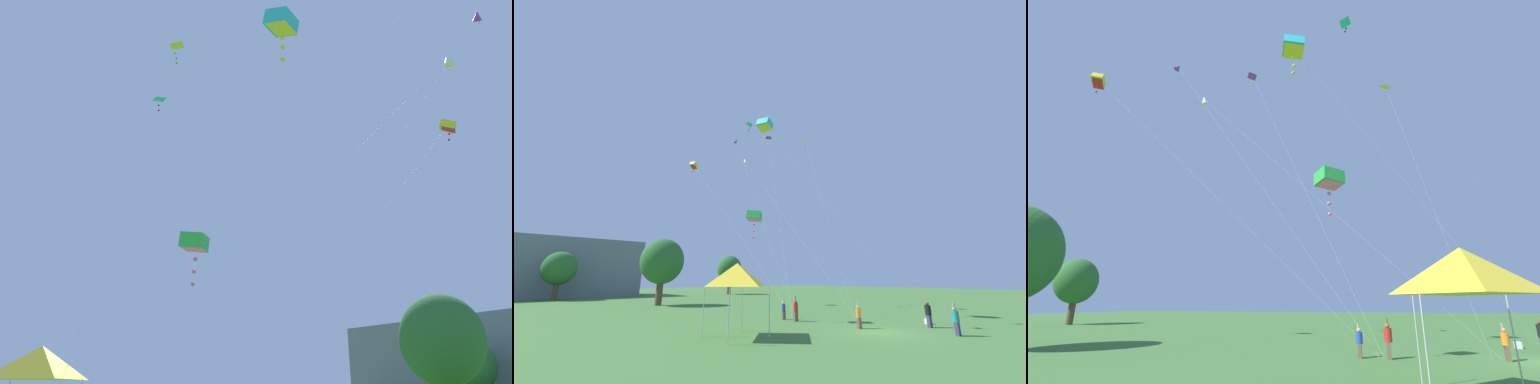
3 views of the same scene
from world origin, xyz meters
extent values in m
cube|color=slate|center=(-17.08, 62.41, 5.65)|extent=(36.06, 13.56, 11.30)
ellipsoid|color=#2D662D|center=(-4.05, 30.44, 5.90)|extent=(6.00, 5.40, 6.30)
ellipsoid|color=#2D662D|center=(-14.10, 51.55, 5.27)|extent=(5.36, 4.82, 5.63)
pyramid|color=yellow|center=(-8.44, 4.91, 3.71)|extent=(3.32, 3.32, 1.45)
cylinder|color=silver|center=(2.43, 12.08, 10.48)|extent=(3.19, 20.29, 20.97)
cone|color=white|center=(4.01, 22.22, 20.96)|extent=(0.87, 0.79, 0.86)
sphere|color=yellow|center=(3.97, 22.21, 20.56)|extent=(0.10, 0.10, 0.10)
sphere|color=yellow|center=(3.99, 22.28, 20.29)|extent=(0.10, 0.10, 0.10)
sphere|color=yellow|center=(4.06, 22.25, 20.01)|extent=(0.10, 0.10, 0.10)
cylinder|color=silver|center=(0.39, 4.47, 4.55)|extent=(7.75, 10.52, 9.11)
cube|color=green|center=(-3.48, 9.73, 9.10)|extent=(1.75, 1.70, 0.92)
cube|color=pink|center=(-3.48, 9.73, 8.73)|extent=(1.58, 1.60, 0.24)
sphere|color=pink|center=(-3.43, 9.79, 8.27)|extent=(0.21, 0.21, 0.21)
sphere|color=pink|center=(-3.51, 9.79, 7.69)|extent=(0.21, 0.21, 0.21)
sphere|color=pink|center=(-3.54, 9.78, 7.11)|extent=(0.21, 0.21, 0.21)
cylinder|color=silver|center=(2.23, 5.62, 10.68)|extent=(4.52, 13.80, 21.36)
cube|color=#2DBCD1|center=(-0.03, 12.51, 21.36)|extent=(1.98, 1.96, 1.33)
cube|color=yellow|center=(-0.03, 12.51, 20.91)|extent=(1.65, 1.84, 0.51)
sphere|color=yellow|center=(-0.04, 12.55, 20.34)|extent=(0.25, 0.25, 0.25)
sphere|color=yellow|center=(0.04, 12.50, 19.64)|extent=(0.25, 0.25, 0.25)
sphere|color=yellow|center=(-0.05, 12.56, 18.93)|extent=(0.25, 0.25, 0.25)
cylinder|color=silver|center=(0.45, 4.29, 8.30)|extent=(0.66, 3.79, 16.59)
pyramid|color=yellow|center=(0.12, 6.16, 16.63)|extent=(0.58, 0.70, 0.35)
sphere|color=green|center=(0.06, 6.15, 16.21)|extent=(0.09, 0.09, 0.09)
sphere|color=green|center=(0.12, 6.23, 15.94)|extent=(0.09, 0.09, 0.09)
sphere|color=green|center=(0.14, 6.24, 15.68)|extent=(0.09, 0.09, 0.09)
cylinder|color=silver|center=(-0.53, 18.97, 10.67)|extent=(0.53, 22.03, 21.34)
cube|color=yellow|center=(-0.79, 29.98, 21.33)|extent=(1.52, 1.39, 1.07)
cube|color=red|center=(-0.79, 29.98, 21.02)|extent=(1.23, 1.23, 0.54)
sphere|color=red|center=(-0.78, 29.98, 20.63)|extent=(0.17, 0.17, 0.17)
sphere|color=red|center=(-0.84, 29.92, 20.14)|extent=(0.17, 0.17, 0.17)
cylinder|color=silver|center=(2.19, 12.83, 11.76)|extent=(5.90, 10.25, 23.51)
cylinder|color=silver|center=(-1.13, 1.97, 8.70)|extent=(8.50, 12.47, 17.41)
pyramid|color=#2DBCD1|center=(-5.37, 8.20, 17.45)|extent=(0.82, 0.75, 0.16)
sphere|color=black|center=(-5.36, 8.19, 17.01)|extent=(0.10, 0.10, 0.10)
sphere|color=black|center=(-5.44, 8.24, 16.74)|extent=(0.10, 0.10, 0.10)
cylinder|color=silver|center=(2.26, 16.96, 12.98)|extent=(4.77, 18.08, 25.95)
cone|color=purple|center=(4.64, 25.99, 25.95)|extent=(0.84, 0.91, 0.94)
sphere|color=orange|center=(4.59, 26.01, 25.57)|extent=(0.10, 0.10, 0.10)
sphere|color=orange|center=(4.71, 25.96, 25.30)|extent=(0.10, 0.10, 0.10)
camera|label=1|loc=(16.34, -2.14, 2.41)|focal=35.00mm
camera|label=2|loc=(-19.31, -11.22, 3.42)|focal=20.00mm
camera|label=3|loc=(-20.65, 7.29, 2.68)|focal=24.00mm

